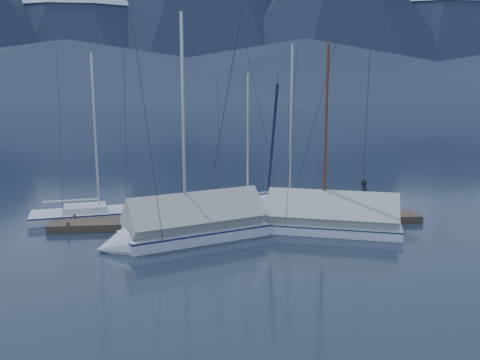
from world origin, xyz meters
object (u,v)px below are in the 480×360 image
object	(u,v)px
sailboat_covered_near	(320,221)
person	(364,197)
sailboat_open_left	(109,215)
sailboat_open_right	(297,205)
sailboat_open_mid	(256,212)
sailboat_covered_far	(182,229)

from	to	relation	value
sailboat_covered_near	person	xyz separation A→B (m)	(2.67, 1.65, 0.75)
sailboat_covered_near	person	distance (m)	3.23
sailboat_open_left	person	size ratio (longest dim) A/B	5.19
sailboat_covered_near	sailboat_open_right	bearing A→B (deg)	90.67
sailboat_open_mid	sailboat_covered_far	distance (m)	5.69
sailboat_covered_near	sailboat_covered_far	size ratio (longest dim) A/B	0.89
sailboat_open_right	sailboat_covered_far	bearing A→B (deg)	-138.74
sailboat_covered_far	sailboat_open_right	bearing A→B (deg)	41.26
sailboat_open_left	sailboat_open_mid	size ratio (longest dim) A/B	1.13
sailboat_covered_far	sailboat_open_left	bearing A→B (deg)	131.04
sailboat_covered_far	person	bearing A→B (deg)	15.49
sailboat_open_mid	sailboat_open_right	world-z (taller)	sailboat_open_right
sailboat_open_mid	sailboat_open_right	distance (m)	2.83
sailboat_open_right	sailboat_covered_near	xyz separation A→B (m)	(0.05, -4.68, 0.30)
sailboat_open_mid	sailboat_covered_far	size ratio (longest dim) A/B	0.76
sailboat_open_mid	sailboat_covered_near	distance (m)	4.25
sailboat_covered_near	sailboat_open_mid	bearing A→B (deg)	127.27
sailboat_open_mid	sailboat_covered_far	bearing A→B (deg)	-131.98
sailboat_open_left	sailboat_open_right	world-z (taller)	sailboat_open_right
sailboat_open_right	sailboat_covered_near	world-z (taller)	sailboat_open_right
sailboat_open_left	sailboat_covered_far	xyz separation A→B (m)	(3.77, -4.33, 0.36)
sailboat_covered_far	sailboat_open_mid	bearing A→B (deg)	48.02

